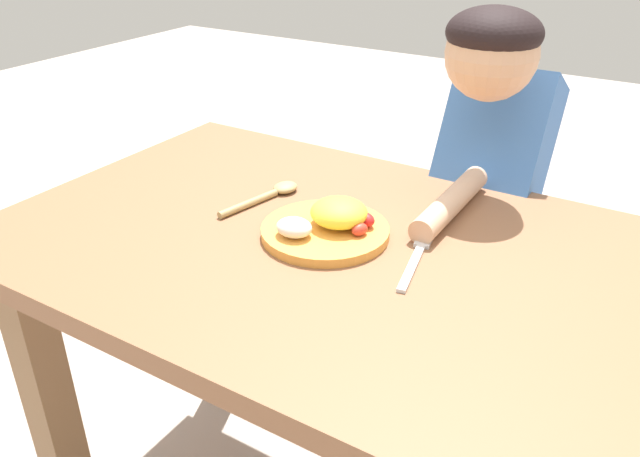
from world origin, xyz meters
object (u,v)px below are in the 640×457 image
object	(u,v)px
fork	(417,256)
person	(484,230)
spoon	(271,194)
plate	(329,225)

from	to	relation	value
fork	person	world-z (taller)	person
spoon	person	xyz separation A→B (m)	(0.30, 0.34, -0.15)
spoon	person	bearing A→B (deg)	-29.42
plate	spoon	bearing A→B (deg)	157.30
fork	plate	bearing A→B (deg)	81.22
fork	spoon	bearing A→B (deg)	67.49
fork	spoon	distance (m)	0.32
spoon	plate	bearing A→B (deg)	-100.62
person	spoon	bearing A→B (deg)	48.50
plate	person	distance (m)	0.46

